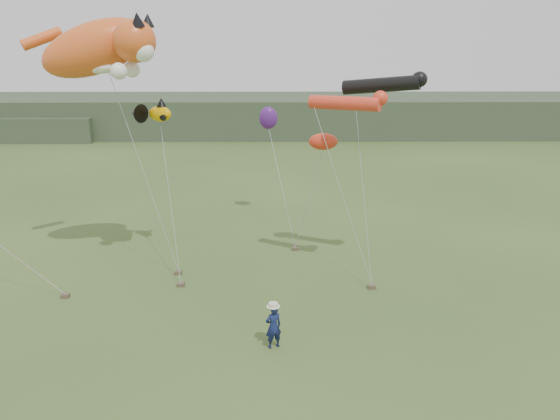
# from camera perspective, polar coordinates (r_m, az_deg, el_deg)

# --- Properties ---
(ground) EXTENTS (120.00, 120.00, 0.00)m
(ground) POSITION_cam_1_polar(r_m,az_deg,el_deg) (19.26, -3.54, -13.82)
(ground) COLOR #385123
(ground) RESTS_ON ground
(headland) EXTENTS (90.00, 13.00, 4.00)m
(headland) POSITION_cam_1_polar(r_m,az_deg,el_deg) (61.82, -4.42, 9.79)
(headland) COLOR #2D3D28
(headland) RESTS_ON ground
(festival_attendant) EXTENTS (0.67, 0.57, 1.56)m
(festival_attendant) POSITION_cam_1_polar(r_m,az_deg,el_deg) (18.69, -0.70, -12.08)
(festival_attendant) COLOR #131C48
(festival_attendant) RESTS_ON ground
(sandbag_anchors) EXTENTS (12.85, 5.38, 0.16)m
(sandbag_anchors) POSITION_cam_1_polar(r_m,az_deg,el_deg) (24.16, -6.14, -6.91)
(sandbag_anchors) COLOR brown
(sandbag_anchors) RESTS_ON ground
(cat_kite) EXTENTS (6.02, 3.23, 3.39)m
(cat_kite) POSITION_cam_1_polar(r_m,az_deg,el_deg) (24.23, -17.97, 15.86)
(cat_kite) COLOR #E5591F
(cat_kite) RESTS_ON ground
(fish_kite) EXTENTS (2.33, 1.53, 1.12)m
(fish_kite) POSITION_cam_1_polar(r_m,az_deg,el_deg) (25.31, -13.29, 9.84)
(fish_kite) COLOR #E4A400
(fish_kite) RESTS_ON ground
(tube_kites) EXTENTS (4.71, 2.45, 1.54)m
(tube_kites) POSITION_cam_1_polar(r_m,az_deg,el_deg) (22.80, 9.50, 12.04)
(tube_kites) COLOR black
(tube_kites) RESTS_ON ground
(misc_kites) EXTENTS (3.75, 6.58, 1.30)m
(misc_kites) POSITION_cam_1_polar(r_m,az_deg,el_deg) (28.11, 1.22, 8.57)
(misc_kites) COLOR red
(misc_kites) RESTS_ON ground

